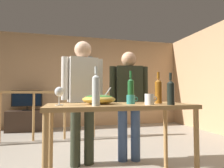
{
  "coord_description": "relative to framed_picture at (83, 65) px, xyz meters",
  "views": [
    {
      "loc": [
        -0.37,
        -2.6,
        0.94
      ],
      "look_at": [
        0.17,
        -0.44,
        1.04
      ],
      "focal_mm": 29.97,
      "sensor_mm": 36.0,
      "label": 1
    }
  ],
  "objects": [
    {
      "name": "serving_table",
      "position": [
        0.08,
        -3.4,
        -0.97
      ],
      "size": [
        1.46,
        0.65,
        0.82
      ],
      "color": "#B2844C",
      "rests_on": "ground_plane"
    },
    {
      "name": "wine_glass",
      "position": [
        -0.51,
        -3.45,
        -0.76
      ],
      "size": [
        0.08,
        0.08,
        0.17
      ],
      "color": "silver",
      "rests_on": "serving_table"
    },
    {
      "name": "tv_console",
      "position": [
        -1.36,
        -0.29,
        -1.45
      ],
      "size": [
        0.9,
        0.4,
        0.5
      ],
      "primitive_type": "cube",
      "color": "#38281E",
      "rests_on": "ground_plane"
    },
    {
      "name": "back_wall",
      "position": [
        -0.08,
        0.06,
        -0.44
      ],
      "size": [
        5.99,
        0.1,
        2.51
      ],
      "primitive_type": "cube",
      "color": "tan",
      "rests_on": "ground_plane"
    },
    {
      "name": "person_standing_left",
      "position": [
        -0.24,
        -2.78,
        -0.75
      ],
      "size": [
        0.55,
        0.27,
        1.61
      ],
      "rotation": [
        0.0,
        0.0,
        3.29
      ],
      "color": "#2D3323",
      "rests_on": "ground_plane"
    },
    {
      "name": "person_standing_right",
      "position": [
        0.41,
        -2.78,
        -0.82
      ],
      "size": [
        0.54,
        0.27,
        1.51
      ],
      "rotation": [
        0.0,
        0.0,
        2.99
      ],
      "color": "#3D5684",
      "rests_on": "ground_plane"
    },
    {
      "name": "ground_plane",
      "position": [
        -0.08,
        -2.65,
        -1.7
      ],
      "size": [
        7.78,
        7.78,
        0.0
      ],
      "primitive_type": "plane",
      "color": "#9E9384"
    },
    {
      "name": "side_wall_right",
      "position": [
        2.91,
        -1.83,
        -0.44
      ],
      "size": [
        0.1,
        4.06,
        2.51
      ],
      "primitive_type": "cube",
      "color": "tan",
      "rests_on": "ground_plane"
    },
    {
      "name": "wine_bottle_green",
      "position": [
        0.3,
        -3.14,
        -0.72
      ],
      "size": [
        0.08,
        0.08,
        0.38
      ],
      "color": "#1E5628",
      "rests_on": "serving_table"
    },
    {
      "name": "flat_screen_tv",
      "position": [
        -1.36,
        -0.32,
        -0.92
      ],
      "size": [
        0.7,
        0.12,
        0.49
      ],
      "color": "black",
      "rests_on": "tv_console"
    },
    {
      "name": "stair_railing",
      "position": [
        -0.54,
        -1.33,
        -1.05
      ],
      "size": [
        3.63,
        0.1,
        1.02
      ],
      "color": "#B2844C",
      "rests_on": "ground_plane"
    },
    {
      "name": "framed_picture",
      "position": [
        0.0,
        0.0,
        0.0
      ],
      "size": [
        0.55,
        0.03,
        0.5
      ],
      "primitive_type": "cube",
      "color": "teal"
    },
    {
      "name": "salad_bowl",
      "position": [
        -0.12,
        -3.36,
        -0.83
      ],
      "size": [
        0.34,
        0.34,
        0.18
      ],
      "color": "gold",
      "rests_on": "serving_table"
    },
    {
      "name": "mug_white",
      "position": [
        0.34,
        -3.58,
        -0.82
      ],
      "size": [
        0.13,
        0.09,
        0.11
      ],
      "color": "white",
      "rests_on": "serving_table"
    },
    {
      "name": "wine_bottle_amber",
      "position": [
        0.52,
        -3.41,
        -0.74
      ],
      "size": [
        0.08,
        0.08,
        0.34
      ],
      "color": "brown",
      "rests_on": "serving_table"
    },
    {
      "name": "wine_bottle_clear",
      "position": [
        -0.2,
        -3.63,
        -0.73
      ],
      "size": [
        0.07,
        0.07,
        0.35
      ],
      "color": "silver",
      "rests_on": "serving_table"
    },
    {
      "name": "mug_teal",
      "position": [
        0.2,
        -3.42,
        -0.83
      ],
      "size": [
        0.12,
        0.09,
        0.09
      ],
      "color": "teal",
      "rests_on": "serving_table"
    },
    {
      "name": "wine_bottle_dark",
      "position": [
        0.52,
        -3.65,
        -0.75
      ],
      "size": [
        0.07,
        0.07,
        0.31
      ],
      "color": "black",
      "rests_on": "serving_table"
    }
  ]
}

